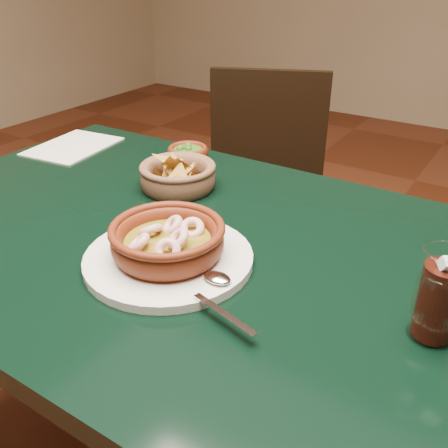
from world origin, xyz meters
The scene contains 8 objects.
dining_table centered at (0.00, 0.00, 0.65)m, with size 1.20×0.80×0.75m.
dining_chair centered at (-0.17, 0.70, 0.49)m, with size 0.54×0.54×0.89m.
shrimp_plate centered at (0.08, -0.09, 0.78)m, with size 0.37×0.28×0.08m.
chip_basket centered at (-0.10, 0.16, 0.78)m, with size 0.20×0.20×0.10m.
guacamole_ramekin centered at (-0.18, 0.31, 0.77)m, with size 0.12×0.12×0.04m.
cola_drink centered at (0.49, -0.04, 0.82)m, with size 0.13×0.13×0.15m.
glass_ashtray centered at (-0.11, 0.14, 0.76)m, with size 0.13×0.13×0.03m.
paper_menu centered at (-0.50, 0.22, 0.75)m, with size 0.20×0.25×0.00m.
Camera 1 is at (0.54, -0.64, 1.21)m, focal length 40.00 mm.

